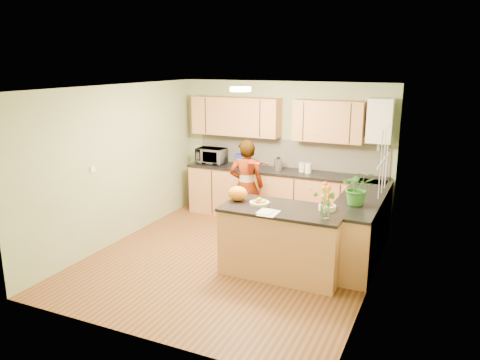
% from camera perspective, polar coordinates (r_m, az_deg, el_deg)
% --- Properties ---
extents(floor, '(4.50, 4.50, 0.00)m').
position_cam_1_polar(floor, '(7.04, -0.97, -9.55)').
color(floor, brown).
rests_on(floor, ground).
extents(ceiling, '(4.00, 4.50, 0.02)m').
position_cam_1_polar(ceiling, '(6.45, -1.07, 11.23)').
color(ceiling, silver).
rests_on(ceiling, wall_back).
extents(wall_back, '(4.00, 0.02, 2.50)m').
position_cam_1_polar(wall_back, '(8.67, 5.39, 3.64)').
color(wall_back, gray).
rests_on(wall_back, floor).
extents(wall_front, '(4.00, 0.02, 2.50)m').
position_cam_1_polar(wall_front, '(4.79, -12.72, -5.54)').
color(wall_front, gray).
rests_on(wall_front, floor).
extents(wall_left, '(0.02, 4.50, 2.50)m').
position_cam_1_polar(wall_left, '(7.69, -14.62, 1.85)').
color(wall_left, gray).
rests_on(wall_left, floor).
extents(wall_right, '(0.02, 4.50, 2.50)m').
position_cam_1_polar(wall_right, '(6.08, 16.28, -1.51)').
color(wall_right, gray).
rests_on(wall_right, floor).
extents(back_counter, '(3.64, 0.62, 0.94)m').
position_cam_1_polar(back_counter, '(8.54, 5.24, -1.90)').
color(back_counter, '#C27D4D').
rests_on(back_counter, floor).
extents(right_counter, '(0.62, 2.24, 0.94)m').
position_cam_1_polar(right_counter, '(7.15, 14.49, -5.56)').
color(right_counter, '#C27D4D').
rests_on(right_counter, floor).
extents(splashback, '(3.60, 0.02, 0.52)m').
position_cam_1_polar(splashback, '(8.64, 5.98, 3.24)').
color(splashback, beige).
rests_on(splashback, back_counter).
extents(upper_cabinets, '(3.20, 0.34, 0.70)m').
position_cam_1_polar(upper_cabinets, '(8.48, 3.97, 7.53)').
color(upper_cabinets, '#C27D4D').
rests_on(upper_cabinets, wall_back).
extents(boiler, '(0.40, 0.30, 0.86)m').
position_cam_1_polar(boiler, '(8.03, 16.73, 6.92)').
color(boiler, white).
rests_on(boiler, wall_back).
extents(window_right, '(0.01, 1.30, 1.05)m').
position_cam_1_polar(window_right, '(6.59, 17.18, 2.31)').
color(window_right, white).
rests_on(window_right, wall_right).
extents(light_switch, '(0.02, 0.09, 0.09)m').
position_cam_1_polar(light_switch, '(7.22, -17.52, 1.27)').
color(light_switch, white).
rests_on(light_switch, wall_left).
extents(ceiling_lamp, '(0.30, 0.30, 0.07)m').
position_cam_1_polar(ceiling_lamp, '(6.72, 0.06, 11.02)').
color(ceiling_lamp, '#FFEABF').
rests_on(ceiling_lamp, ceiling).
extents(peninsula_island, '(1.64, 0.84, 0.94)m').
position_cam_1_polar(peninsula_island, '(6.44, 5.26, -7.38)').
color(peninsula_island, '#C27D4D').
rests_on(peninsula_island, floor).
extents(fruit_dish, '(0.27, 0.27, 0.09)m').
position_cam_1_polar(fruit_dish, '(6.39, 2.40, -2.69)').
color(fruit_dish, beige).
rests_on(fruit_dish, peninsula_island).
extents(orange_bowl, '(0.23, 0.23, 0.13)m').
position_cam_1_polar(orange_bowl, '(6.26, 10.59, -3.12)').
color(orange_bowl, beige).
rests_on(orange_bowl, peninsula_island).
extents(flower_vase, '(0.26, 0.26, 0.48)m').
position_cam_1_polar(flower_vase, '(5.87, 10.39, -1.62)').
color(flower_vase, silver).
rests_on(flower_vase, peninsula_island).
extents(orange_bag, '(0.35, 0.33, 0.21)m').
position_cam_1_polar(orange_bag, '(6.55, -0.27, -1.66)').
color(orange_bag, orange).
rests_on(orange_bag, peninsula_island).
extents(papers, '(0.23, 0.31, 0.01)m').
position_cam_1_polar(papers, '(6.05, 3.53, -4.02)').
color(papers, silver).
rests_on(papers, peninsula_island).
extents(violinist, '(0.67, 0.54, 1.60)m').
position_cam_1_polar(violinist, '(7.87, 0.77, -0.77)').
color(violinist, tan).
rests_on(violinist, floor).
extents(violin, '(0.64, 0.55, 0.16)m').
position_cam_1_polar(violin, '(7.48, 1.51, 2.22)').
color(violin, '#501005').
rests_on(violin, violinist).
extents(microwave, '(0.53, 0.36, 0.29)m').
position_cam_1_polar(microwave, '(8.98, -3.51, 2.98)').
color(microwave, white).
rests_on(microwave, back_counter).
extents(blue_box, '(0.34, 0.28, 0.23)m').
position_cam_1_polar(blue_box, '(8.71, 0.35, 2.44)').
color(blue_box, navy).
rests_on(blue_box, back_counter).
extents(kettle, '(0.15, 0.15, 0.28)m').
position_cam_1_polar(kettle, '(8.44, 4.68, 1.99)').
color(kettle, '#B4B4B9').
rests_on(kettle, back_counter).
extents(jar_cream, '(0.11, 0.11, 0.17)m').
position_cam_1_polar(jar_cream, '(8.34, 7.58, 1.55)').
color(jar_cream, beige).
rests_on(jar_cream, back_counter).
extents(jar_white, '(0.12, 0.12, 0.17)m').
position_cam_1_polar(jar_white, '(8.25, 8.32, 1.42)').
color(jar_white, white).
rests_on(jar_white, back_counter).
extents(potted_plant, '(0.53, 0.49, 0.49)m').
position_cam_1_polar(potted_plant, '(6.52, 14.17, -0.91)').
color(potted_plant, '#307326').
rests_on(potted_plant, right_counter).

